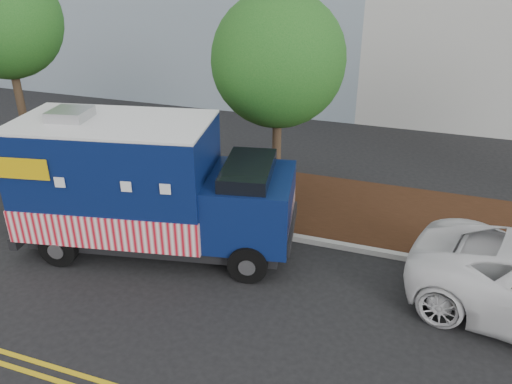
% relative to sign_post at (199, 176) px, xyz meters
% --- Properties ---
extents(ground, '(120.00, 120.00, 0.00)m').
position_rel_sign_post_xyz_m(ground, '(0.84, -1.92, -1.20)').
color(ground, black).
rests_on(ground, ground).
extents(curb, '(120.00, 0.18, 0.15)m').
position_rel_sign_post_xyz_m(curb, '(0.84, -0.52, -1.12)').
color(curb, '#9E9E99').
rests_on(curb, ground).
extents(mulch_strip, '(120.00, 4.00, 0.15)m').
position_rel_sign_post_xyz_m(mulch_strip, '(0.84, 1.58, -1.12)').
color(mulch_strip, black).
rests_on(mulch_strip, ground).
extents(centerline_near, '(120.00, 0.10, 0.01)m').
position_rel_sign_post_xyz_m(centerline_near, '(0.84, -6.37, -1.19)').
color(centerline_near, gold).
rests_on(centerline_near, ground).
extents(tree_a, '(3.50, 3.50, 6.79)m').
position_rel_sign_post_xyz_m(tree_a, '(-6.70, 0.81, 3.82)').
color(tree_a, '#38281C').
rests_on(tree_a, ground).
extents(tree_b, '(3.72, 3.72, 6.10)m').
position_rel_sign_post_xyz_m(tree_b, '(1.77, 1.69, 3.03)').
color(tree_b, '#38281C').
rests_on(tree_b, ground).
extents(sign_post, '(0.06, 0.06, 2.40)m').
position_rel_sign_post_xyz_m(sign_post, '(0.00, 0.00, 0.00)').
color(sign_post, '#473828').
rests_on(sign_post, ground).
extents(food_truck, '(7.14, 3.73, 3.58)m').
position_rel_sign_post_xyz_m(food_truck, '(-0.51, -2.07, 0.42)').
color(food_truck, black).
rests_on(food_truck, ground).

